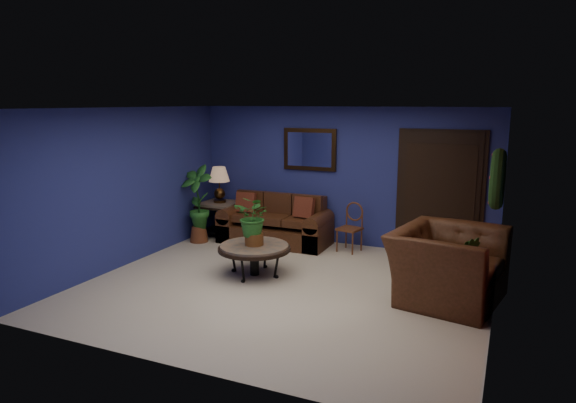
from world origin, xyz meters
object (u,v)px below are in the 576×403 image
at_px(sofa, 276,227).
at_px(side_chair, 351,224).
at_px(armchair, 447,265).
at_px(end_table, 220,210).
at_px(table_lamp, 219,180).
at_px(coffee_table, 254,249).

height_order(sofa, side_chair, sofa).
bearing_deg(side_chair, armchair, -30.03).
relative_size(sofa, armchair, 1.39).
distance_m(side_chair, armchair, 2.49).
distance_m(sofa, end_table, 1.22).
distance_m(sofa, table_lamp, 1.44).
distance_m(end_table, armchair, 4.74).
xyz_separation_m(side_chair, armchair, (1.82, -1.70, -0.01)).
distance_m(coffee_table, armchair, 2.78).
xyz_separation_m(sofa, table_lamp, (-1.20, -0.03, 0.80)).
bearing_deg(table_lamp, sofa, 1.26).
relative_size(sofa, table_lamp, 3.04).
distance_m(coffee_table, end_table, 2.44).
xyz_separation_m(table_lamp, side_chair, (2.63, 0.06, -0.62)).
bearing_deg(coffee_table, table_lamp, 133.24).
distance_m(table_lamp, armchair, 4.78).
bearing_deg(armchair, side_chair, 57.84).
relative_size(sofa, side_chair, 2.36).
xyz_separation_m(end_table, table_lamp, (0.00, 0.00, 0.59)).
distance_m(sofa, coffee_table, 1.87).
bearing_deg(armchair, sofa, 73.80).
xyz_separation_m(coffee_table, side_chair, (0.96, 1.84, 0.07)).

